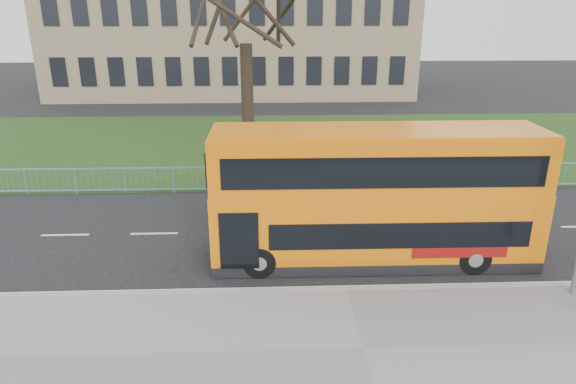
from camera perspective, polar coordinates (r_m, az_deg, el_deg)
The scene contains 7 objects.
ground at distance 15.60m, azimuth 5.66°, elevation -8.09°, with size 120.00×120.00×0.00m, color black.
kerb at distance 14.23m, azimuth 6.50°, elevation -10.77°, with size 80.00×0.20×0.14m, color gray.
grass_verge at distance 28.93m, azimuth 1.92°, elevation 5.41°, with size 80.00×15.40×0.08m, color #1C3613.
guard_railing at distance 21.42m, azimuth 3.39°, elevation 1.54°, with size 40.00×0.12×1.10m, color #74AACF, non-canonical shape.
bare_tree at distance 23.65m, azimuth -4.78°, elevation 18.74°, with size 9.45×9.45×13.50m, color black, non-canonical shape.
civic_building at distance 48.71m, azimuth -6.05°, elevation 19.51°, with size 30.00×15.00×14.00m, color #867455.
yellow_bus at distance 15.25m, azimuth 9.67°, elevation -0.13°, with size 9.55×2.36×4.00m.
Camera 1 is at (-2.05, -13.62, 7.32)m, focal length 32.00 mm.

